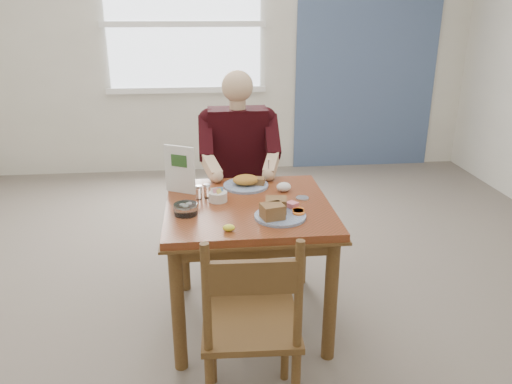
{
  "coord_description": "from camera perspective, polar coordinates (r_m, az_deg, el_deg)",
  "views": [
    {
      "loc": [
        -0.23,
        -2.55,
        1.77
      ],
      "look_at": [
        0.04,
        0.0,
        0.82
      ],
      "focal_mm": 35.0,
      "sensor_mm": 36.0,
      "label": 1
    }
  ],
  "objects": [
    {
      "name": "lemon_wedge",
      "position": [
        2.43,
        -3.13,
        -4.1
      ],
      "size": [
        0.07,
        0.06,
        0.03
      ],
      "primitive_type": "ellipsoid",
      "rotation": [
        0.0,
        0.0,
        -0.42
      ],
      "color": "#FAFB34",
      "rests_on": "table"
    },
    {
      "name": "creamer",
      "position": [
        2.63,
        -8.04,
        -1.93
      ],
      "size": [
        0.13,
        0.13,
        0.06
      ],
      "color": "white",
      "rests_on": "table"
    },
    {
      "name": "floor",
      "position": [
        3.11,
        -0.83,
        -14.26
      ],
      "size": [
        6.0,
        6.0,
        0.0
      ],
      "primitive_type": "plane",
      "color": "#6C6357",
      "rests_on": "ground"
    },
    {
      "name": "wall_back",
      "position": [
        5.57,
        -3.85,
        16.57
      ],
      "size": [
        5.5,
        0.0,
        5.5
      ],
      "primitive_type": "plane",
      "rotation": [
        1.57,
        0.0,
        0.0
      ],
      "color": "silver",
      "rests_on": "ground"
    },
    {
      "name": "caddy",
      "position": [
        2.79,
        -4.36,
        -0.51
      ],
      "size": [
        0.13,
        0.13,
        0.08
      ],
      "color": "white",
      "rests_on": "table"
    },
    {
      "name": "menu",
      "position": [
        2.91,
        -8.71,
        2.59
      ],
      "size": [
        0.18,
        0.1,
        0.28
      ],
      "color": "white",
      "rests_on": "table"
    },
    {
      "name": "shakers",
      "position": [
        2.83,
        -6.09,
        0.05
      ],
      "size": [
        0.09,
        0.07,
        0.08
      ],
      "color": "white",
      "rests_on": "table"
    },
    {
      "name": "napkin",
      "position": [
        2.93,
        3.19,
        0.58
      ],
      "size": [
        0.11,
        0.1,
        0.05
      ],
      "primitive_type": "ellipsoid",
      "rotation": [
        0.0,
        0.0,
        -0.39
      ],
      "color": "white",
      "rests_on": "table"
    },
    {
      "name": "far_plate",
      "position": [
        3.01,
        -1.06,
        1.1
      ],
      "size": [
        0.34,
        0.34,
        0.07
      ],
      "color": "white",
      "rests_on": "table"
    },
    {
      "name": "accent_panel",
      "position": [
        5.84,
        12.74,
        16.32
      ],
      "size": [
        1.6,
        0.02,
        2.8
      ],
      "primitive_type": "cube",
      "color": "#465B82",
      "rests_on": "ground"
    },
    {
      "name": "window",
      "position": [
        5.52,
        -8.26,
        18.47
      ],
      "size": [
        1.72,
        0.04,
        1.42
      ],
      "color": "white",
      "rests_on": "wall_back"
    },
    {
      "name": "chair_far",
      "position": [
        3.6,
        -2.03,
        -0.66
      ],
      "size": [
        0.42,
        0.42,
        0.95
      ],
      "color": "brown",
      "rests_on": "ground"
    },
    {
      "name": "near_plate",
      "position": [
        2.57,
        2.51,
        -2.21
      ],
      "size": [
        0.3,
        0.3,
        0.09
      ],
      "color": "white",
      "rests_on": "table"
    },
    {
      "name": "chair_near",
      "position": [
        2.22,
        -0.56,
        -15.17
      ],
      "size": [
        0.44,
        0.44,
        0.95
      ],
      "color": "brown",
      "rests_on": "ground"
    },
    {
      "name": "diner",
      "position": [
        3.4,
        -1.99,
        4.02
      ],
      "size": [
        0.53,
        0.56,
        1.39
      ],
      "color": "tan",
      "rests_on": "chair_far"
    },
    {
      "name": "metal_dish",
      "position": [
        2.83,
        5.31,
        -0.7
      ],
      "size": [
        0.1,
        0.1,
        0.01
      ],
      "primitive_type": "cylinder",
      "rotation": [
        0.0,
        0.0,
        0.39
      ],
      "color": "silver",
      "rests_on": "table"
    },
    {
      "name": "table",
      "position": [
        2.8,
        -0.89,
        -3.45
      ],
      "size": [
        0.92,
        0.92,
        0.75
      ],
      "color": "maroon",
      "rests_on": "ground"
    }
  ]
}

